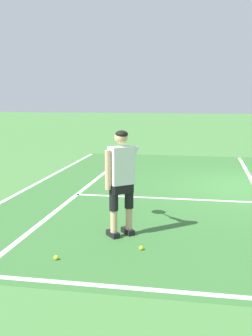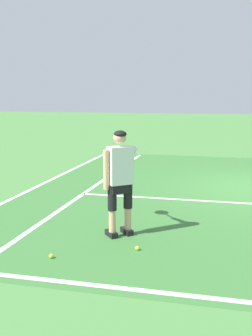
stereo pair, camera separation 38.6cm
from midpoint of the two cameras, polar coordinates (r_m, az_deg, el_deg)
line_singles_left at (r=10.59m, az=-3.00°, el=-2.30°), size 0.10×10.80×0.01m
line_doubles_left at (r=11.06m, az=-9.85°, el=-1.91°), size 0.10×10.80×0.01m
tennis_player at (r=6.63m, az=0.80°, el=-1.07°), size 0.68×1.19×1.71m
tennis_ball_near_feet at (r=6.03m, az=-8.33°, el=-11.82°), size 0.07×0.07×0.07m
tennis_ball_by_baseline at (r=6.26m, az=3.35°, el=-10.88°), size 0.07×0.07×0.07m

